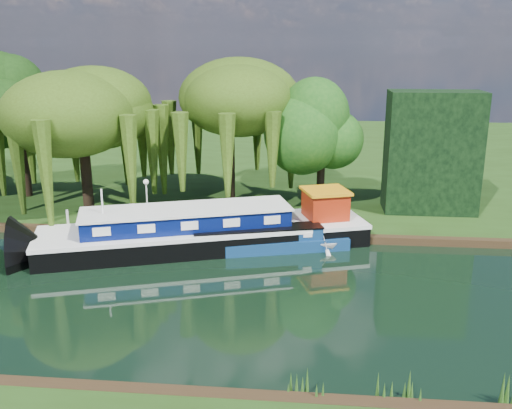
# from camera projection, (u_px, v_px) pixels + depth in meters

# --- Properties ---
(ground) EXTENTS (120.00, 120.00, 0.00)m
(ground) POSITION_uv_depth(u_px,v_px,m) (77.00, 290.00, 27.34)
(ground) COLOR black
(far_bank) EXTENTS (120.00, 52.00, 0.45)m
(far_bank) POSITION_uv_depth(u_px,v_px,m) (206.00, 153.00, 59.82)
(far_bank) COLOR #1B330E
(far_bank) RESTS_ON ground
(dutch_barge) EXTENTS (19.17, 9.97, 3.97)m
(dutch_barge) POSITION_uv_depth(u_px,v_px,m) (208.00, 231.00, 32.87)
(dutch_barge) COLOR black
(dutch_barge) RESTS_ON ground
(narrowboat) EXTENTS (10.44, 4.43, 1.51)m
(narrowboat) POSITION_uv_depth(u_px,v_px,m) (258.00, 242.00, 32.33)
(narrowboat) COLOR navy
(narrowboat) RESTS_ON ground
(white_cruiser) EXTENTS (2.51, 2.23, 1.21)m
(white_cruiser) POSITION_uv_depth(u_px,v_px,m) (324.00, 250.00, 32.62)
(white_cruiser) COLOR silver
(white_cruiser) RESTS_ON ground
(willow_left) EXTENTS (7.57, 7.57, 9.07)m
(willow_left) POSITION_uv_depth(u_px,v_px,m) (81.00, 114.00, 36.51)
(willow_left) COLOR black
(willow_left) RESTS_ON far_bank
(willow_right) EXTENTS (7.51, 7.51, 9.15)m
(willow_right) POSITION_uv_depth(u_px,v_px,m) (229.00, 109.00, 38.57)
(willow_right) COLOR black
(willow_right) RESTS_ON far_bank
(tree_far_mid) EXTENTS (5.85, 5.85, 9.57)m
(tree_far_mid) POSITION_uv_depth(u_px,v_px,m) (18.00, 107.00, 40.71)
(tree_far_mid) COLOR black
(tree_far_mid) RESTS_ON far_bank
(tree_far_right) EXTENTS (4.63, 4.63, 7.58)m
(tree_far_right) POSITION_uv_depth(u_px,v_px,m) (322.00, 133.00, 37.78)
(tree_far_right) COLOR black
(tree_far_right) RESTS_ON far_bank
(conifer_hedge) EXTENTS (6.00, 3.00, 8.00)m
(conifer_hedge) POSITION_uv_depth(u_px,v_px,m) (432.00, 152.00, 37.74)
(conifer_hedge) COLOR black
(conifer_hedge) RESTS_ON far_bank
(lamppost) EXTENTS (0.36, 0.36, 2.56)m
(lamppost) POSITION_uv_depth(u_px,v_px,m) (146.00, 188.00, 36.68)
(lamppost) COLOR silver
(lamppost) RESTS_ON far_bank
(mooring_posts) EXTENTS (19.16, 0.16, 1.00)m
(mooring_posts) POSITION_uv_depth(u_px,v_px,m) (122.00, 219.00, 35.17)
(mooring_posts) COLOR silver
(mooring_posts) RESTS_ON far_bank
(reeds_near) EXTENTS (33.70, 1.50, 1.10)m
(reeds_near) POSITION_uv_depth(u_px,v_px,m) (183.00, 377.00, 19.30)
(reeds_near) COLOR #1D4612
(reeds_near) RESTS_ON ground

